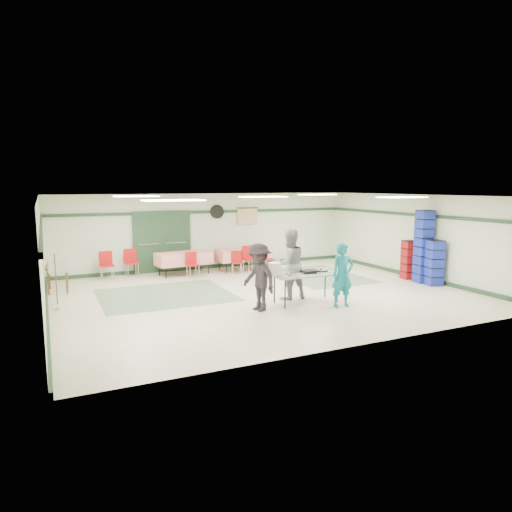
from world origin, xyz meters
name	(u,v)px	position (x,y,z in m)	size (l,w,h in m)	color
floor	(263,294)	(0.00, 0.00, 0.00)	(11.00, 11.00, 0.00)	beige
ceiling	(263,196)	(0.00, 0.00, 2.70)	(11.00, 11.00, 0.00)	white
wall_back	(209,231)	(0.00, 4.50, 1.35)	(11.00, 11.00, 0.00)	beige
wall_front	(369,274)	(0.00, -4.50, 1.35)	(11.00, 11.00, 0.00)	beige
wall_left	(42,259)	(-5.50, 0.00, 1.35)	(9.00, 9.00, 0.00)	beige
wall_right	(416,236)	(5.50, 0.00, 1.35)	(9.00, 9.00, 0.00)	beige
trim_back	(209,212)	(0.00, 4.47, 2.05)	(11.00, 0.06, 0.10)	#203C25
baseboard_back	(210,266)	(0.00, 4.47, 0.06)	(11.00, 0.06, 0.12)	#203C25
trim_left	(41,228)	(-5.47, 0.00, 2.05)	(9.00, 0.06, 0.10)	#203C25
baseboard_left	(47,315)	(-5.47, 0.00, 0.06)	(9.00, 0.06, 0.12)	#203C25
trim_right	(416,215)	(5.47, 0.00, 2.05)	(9.00, 0.06, 0.10)	#203C25
baseboard_right	(413,276)	(5.47, 0.00, 0.06)	(9.00, 0.06, 0.12)	#203C25
green_patch_a	(165,295)	(-2.50, 1.00, 0.00)	(3.50, 3.00, 0.01)	slate
green_patch_b	(319,276)	(2.80, 1.50, 0.00)	(2.50, 3.50, 0.01)	slate
double_door_left	(149,243)	(-2.20, 4.44, 1.05)	(0.90, 0.06, 2.10)	#989B98
double_door_right	(176,241)	(-1.25, 4.44, 1.05)	(0.90, 0.06, 2.10)	#989B98
door_frame	(162,242)	(-1.73, 4.42, 1.05)	(2.00, 0.03, 2.15)	#203C25
wall_fan	(217,212)	(0.30, 4.44, 2.05)	(0.50, 0.50, 0.10)	black
scroll_banner	(247,216)	(1.50, 4.44, 1.85)	(0.80, 0.02, 0.60)	tan
serving_table	(306,275)	(0.58, -1.33, 0.71)	(1.77, 0.73, 0.76)	#B3B3AE
sheet_tray_right	(322,272)	(1.06, -1.33, 0.77)	(0.59, 0.45, 0.02)	silver
sheet_tray_mid	(301,272)	(0.52, -1.18, 0.77)	(0.60, 0.46, 0.02)	silver
sheet_tray_left	(286,276)	(-0.05, -1.42, 0.77)	(0.55, 0.41, 0.02)	silver
baking_pan	(310,272)	(0.70, -1.32, 0.80)	(0.46, 0.29, 0.08)	black
foam_box_stack	(274,269)	(-0.31, -1.27, 0.93)	(0.24, 0.22, 0.34)	white
volunteer_teal	(343,275)	(1.19, -2.03, 0.79)	(0.58, 0.38, 1.59)	#137488
volunteer_grey	(289,264)	(0.39, -0.78, 0.93)	(0.90, 0.70, 1.86)	gray
volunteer_dark	(259,277)	(-0.83, -1.49, 0.81)	(1.05, 0.60, 1.63)	black
dining_table_a	(244,254)	(1.00, 3.63, 0.57)	(1.96, 0.92, 0.77)	red
dining_table_b	(184,258)	(-1.20, 3.63, 0.57)	(1.91, 1.03, 0.77)	red
chair_a	(249,256)	(0.95, 3.07, 0.57)	(0.49, 0.49, 0.93)	#B80E16
chair_b	(236,260)	(0.47, 3.05, 0.47)	(0.46, 0.46, 0.78)	#B80E16
chair_c	(265,256)	(1.56, 3.06, 0.53)	(0.49, 0.49, 0.86)	#B80E16
chair_d	(192,262)	(-1.10, 3.06, 0.51)	(0.40, 0.40, 0.83)	#B80E16
chair_loose_a	(131,260)	(-2.87, 4.09, 0.56)	(0.45, 0.45, 0.91)	#B80E16
chair_loose_b	(106,262)	(-3.67, 3.92, 0.55)	(0.43, 0.43, 0.90)	#B80E16
crate_stack_blue_a	(424,247)	(5.15, -0.71, 1.12)	(0.43, 0.43, 2.25)	#1A339F
crate_stack_red	(409,260)	(5.15, -0.12, 0.62)	(0.38, 0.38, 1.24)	maroon
crate_stack_blue_b	(435,263)	(5.15, -1.18, 0.69)	(0.42, 0.42, 1.37)	#1A339F
printer_table	(57,269)	(-5.15, 2.73, 0.64)	(0.64, 0.95, 0.74)	brown
office_printer	(58,265)	(-5.15, 1.67, 0.93)	(0.47, 0.41, 0.37)	#BABBB5
broom	(56,281)	(-5.23, 0.69, 0.71)	(0.03, 0.03, 1.36)	brown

